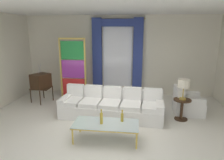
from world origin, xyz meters
name	(u,v)px	position (x,y,z in m)	size (l,w,h in m)	color
ground_plane	(108,127)	(0.00, 0.00, 0.00)	(16.00, 16.00, 0.00)	silver
wall_rear	(119,55)	(0.00, 3.06, 1.50)	(8.00, 0.12, 3.00)	silver
ceiling_slab	(111,8)	(0.00, 0.80, 3.02)	(8.00, 7.60, 0.04)	white
curtained_window	(117,50)	(-0.05, 2.89, 1.74)	(2.00, 0.17, 2.70)	white
couch_white_long	(112,106)	(0.01, 0.74, 0.31)	(2.97, 1.12, 0.86)	white
coffee_table	(106,125)	(0.05, -0.60, 0.38)	(1.48, 0.66, 0.41)	silver
bottle_blue_decanter	(101,118)	(-0.04, -0.64, 0.55)	(0.07, 0.07, 0.35)	gold
bottle_crystal_tall	(122,117)	(0.41, -0.45, 0.52)	(0.07, 0.07, 0.28)	gold
vintage_tv	(41,81)	(-2.58, 1.67, 0.73)	(0.70, 0.74, 1.35)	#382314
armchair_white	(187,104)	(2.23, 1.26, 0.29)	(0.82, 0.82, 0.80)	white
stained_glass_divider	(73,70)	(-1.56, 2.12, 1.06)	(0.95, 0.05, 2.20)	gold
peacock_figurine	(82,97)	(-1.15, 1.68, 0.22)	(0.44, 0.60, 0.50)	beige
round_side_table	(182,108)	(1.99, 0.75, 0.36)	(0.48, 0.48, 0.59)	#382314
table_lamp_brass	(184,84)	(1.99, 0.75, 1.03)	(0.32, 0.32, 0.57)	#B29338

